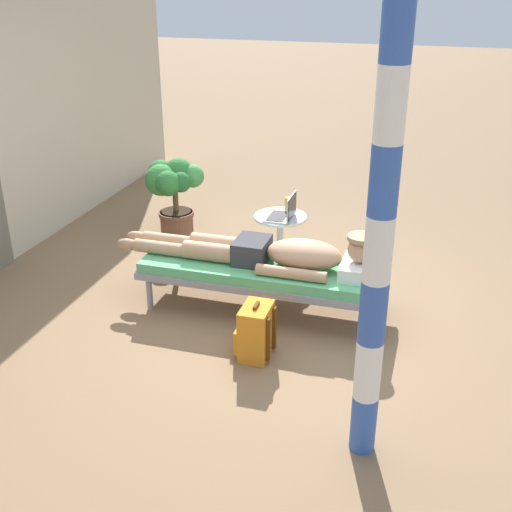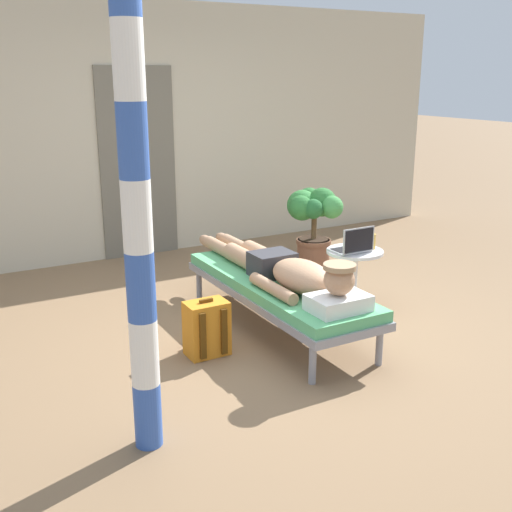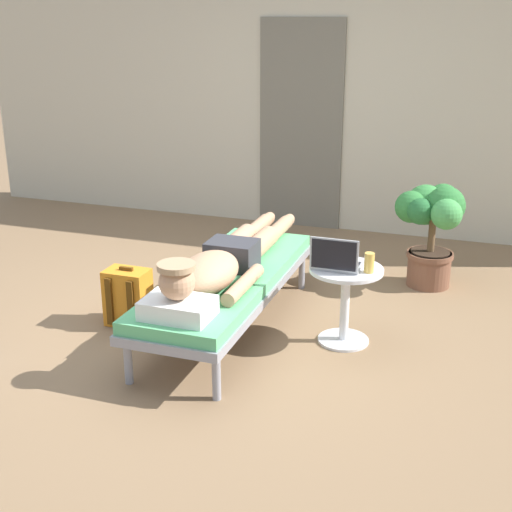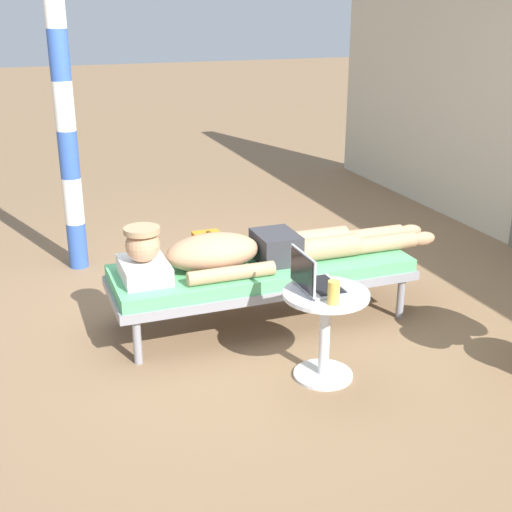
# 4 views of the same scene
# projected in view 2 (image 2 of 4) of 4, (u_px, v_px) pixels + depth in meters

# --- Properties ---
(ground_plane) EXTENTS (40.00, 40.00, 0.00)m
(ground_plane) POSITION_uv_depth(u_px,v_px,m) (275.00, 336.00, 4.83)
(ground_plane) COLOR #846647
(house_wall_back) EXTENTS (7.60, 0.20, 2.70)m
(house_wall_back) POSITION_uv_depth(u_px,v_px,m) (152.00, 131.00, 6.83)
(house_wall_back) COLOR beige
(house_wall_back) RESTS_ON ground
(house_door_panel) EXTENTS (0.84, 0.03, 2.04)m
(house_door_panel) POSITION_uv_depth(u_px,v_px,m) (138.00, 164.00, 6.73)
(house_door_panel) COLOR #6D6759
(house_door_panel) RESTS_ON ground
(lounge_chair) EXTENTS (0.66, 1.98, 0.42)m
(lounge_chair) POSITION_uv_depth(u_px,v_px,m) (278.00, 288.00, 4.87)
(lounge_chair) COLOR gray
(lounge_chair) RESTS_ON ground
(person_reclining) EXTENTS (0.53, 2.17, 0.33)m
(person_reclining) POSITION_uv_depth(u_px,v_px,m) (286.00, 270.00, 4.74)
(person_reclining) COLOR white
(person_reclining) RESTS_ON lounge_chair
(side_table) EXTENTS (0.48, 0.48, 0.52)m
(side_table) POSITION_uv_depth(u_px,v_px,m) (354.00, 269.00, 5.30)
(side_table) COLOR silver
(side_table) RESTS_ON ground
(laptop) EXTENTS (0.31, 0.24, 0.23)m
(laptop) POSITION_uv_depth(u_px,v_px,m) (353.00, 246.00, 5.17)
(laptop) COLOR #A5A8AD
(laptop) RESTS_ON side_table
(drink_glass) EXTENTS (0.06, 0.06, 0.13)m
(drink_glass) POSITION_uv_depth(u_px,v_px,m) (372.00, 241.00, 5.28)
(drink_glass) COLOR gold
(drink_glass) RESTS_ON side_table
(backpack) EXTENTS (0.30, 0.26, 0.42)m
(backpack) POSITION_uv_depth(u_px,v_px,m) (207.00, 329.00, 4.47)
(backpack) COLOR orange
(backpack) RESTS_ON ground
(potted_plant) EXTENTS (0.54, 0.58, 0.82)m
(potted_plant) POSITION_uv_depth(u_px,v_px,m) (312.00, 216.00, 6.49)
(potted_plant) COLOR brown
(potted_plant) RESTS_ON ground
(porch_post) EXTENTS (0.15, 0.15, 2.57)m
(porch_post) POSITION_uv_depth(u_px,v_px,m) (137.00, 216.00, 3.06)
(porch_post) COLOR #3359B2
(porch_post) RESTS_ON ground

